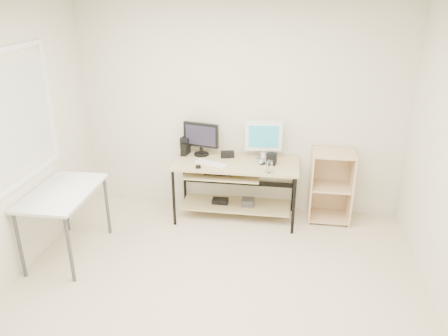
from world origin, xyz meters
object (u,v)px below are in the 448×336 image
at_px(side_table, 63,198).
at_px(white_imac, 264,137).
at_px(audio_controller, 184,150).
at_px(shelf_unit, 330,185).
at_px(desk, 234,178).
at_px(black_monitor, 201,137).

bearing_deg(side_table, white_imac, 31.88).
bearing_deg(white_imac, audio_controller, 179.00).
relative_size(white_imac, audio_controller, 2.97).
relative_size(side_table, white_imac, 2.11).
relative_size(side_table, shelf_unit, 1.11).
xyz_separation_m(desk, white_imac, (0.34, 0.18, 0.49)).
distance_m(desk, black_monitor, 0.65).
relative_size(desk, side_table, 1.50).
xyz_separation_m(white_imac, audio_controller, (-0.98, -0.07, -0.19)).
relative_size(desk, shelf_unit, 1.67).
bearing_deg(side_table, audio_controller, 49.13).
xyz_separation_m(side_table, black_monitor, (1.22, 1.24, 0.32)).
distance_m(desk, side_table, 1.97).
xyz_separation_m(desk, shelf_unit, (1.18, 0.16, -0.09)).
bearing_deg(desk, shelf_unit, 7.77).
bearing_deg(white_imac, shelf_unit, -6.13).
bearing_deg(white_imac, black_monitor, 175.31).
bearing_deg(black_monitor, side_table, -121.70).
relative_size(side_table, black_monitor, 2.22).
height_order(shelf_unit, white_imac, white_imac).
height_order(shelf_unit, audio_controller, audio_controller).
bearing_deg(desk, side_table, -147.35).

